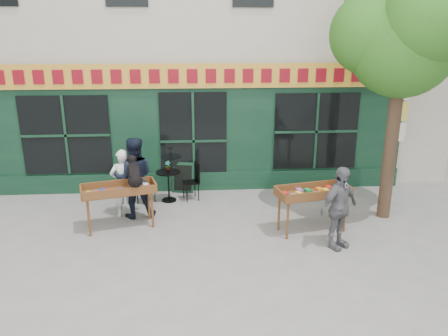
{
  "coord_description": "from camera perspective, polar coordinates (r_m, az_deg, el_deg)",
  "views": [
    {
      "loc": [
        0.02,
        -8.65,
        4.02
      ],
      "look_at": [
        0.66,
        0.5,
        1.17
      ],
      "focal_mm": 35.0,
      "sensor_mm": 36.0,
      "label": 1
    }
  ],
  "objects": [
    {
      "name": "ground",
      "position": [
        9.54,
        -3.78,
        -7.69
      ],
      "size": [
        80.0,
        80.0,
        0.0
      ],
      "primitive_type": "plane",
      "color": "slate",
      "rests_on": "ground"
    },
    {
      "name": "building",
      "position": [
        14.65,
        -4.37,
        20.97
      ],
      "size": [
        14.0,
        7.26,
        10.0
      ],
      "color": "beige",
      "rests_on": "ground"
    },
    {
      "name": "street_tree",
      "position": [
        9.99,
        22.6,
        16.52
      ],
      "size": [
        3.05,
        2.9,
        5.6
      ],
      "color": "#382619",
      "rests_on": "ground"
    },
    {
      "name": "book_cart_center",
      "position": [
        9.45,
        -13.59,
        -3.02
      ],
      "size": [
        1.61,
        0.99,
        0.99
      ],
      "rotation": [
        0.0,
        0.0,
        0.27
      ],
      "color": "brown",
      "rests_on": "ground"
    },
    {
      "name": "dog",
      "position": [
        9.2,
        -11.69,
        -0.37
      ],
      "size": [
        0.49,
        0.67,
        0.6
      ],
      "primitive_type": null,
      "rotation": [
        0.0,
        0.0,
        0.27
      ],
      "color": "black",
      "rests_on": "book_cart_center"
    },
    {
      "name": "woman",
      "position": [
        10.07,
        -13.0,
        -1.94
      ],
      "size": [
        0.65,
        0.51,
        1.57
      ],
      "primitive_type": "imported",
      "rotation": [
        0.0,
        0.0,
        3.41
      ],
      "color": "white",
      "rests_on": "ground"
    },
    {
      "name": "book_cart_right",
      "position": [
        9.21,
        11.55,
        -3.41
      ],
      "size": [
        1.6,
        0.92,
        0.99
      ],
      "rotation": [
        0.0,
        0.0,
        0.21
      ],
      "color": "brown",
      "rests_on": "ground"
    },
    {
      "name": "man_right",
      "position": [
        8.64,
        14.78,
        -5.08
      ],
      "size": [
        1.03,
        0.85,
        1.64
      ],
      "primitive_type": "imported",
      "rotation": [
        0.0,
        0.0,
        0.56
      ],
      "color": "#5C5C61",
      "rests_on": "ground"
    },
    {
      "name": "bistro_table",
      "position": [
        10.84,
        -7.27,
        -1.58
      ],
      "size": [
        0.6,
        0.6,
        0.76
      ],
      "color": "black",
      "rests_on": "ground"
    },
    {
      "name": "bistro_chair_left",
      "position": [
        10.84,
        -10.61,
        -1.67
      ],
      "size": [
        0.49,
        0.49,
        0.95
      ],
      "rotation": [
        0.0,
        0.0,
        1.08
      ],
      "color": "black",
      "rests_on": "ground"
    },
    {
      "name": "bistro_chair_right",
      "position": [
        10.89,
        -3.92,
        -1.31
      ],
      "size": [
        0.45,
        0.45,
        0.95
      ],
      "rotation": [
        0.0,
        0.0,
        -1.27
      ],
      "color": "black",
      "rests_on": "ground"
    },
    {
      "name": "potted_plant",
      "position": [
        10.73,
        -7.35,
        0.22
      ],
      "size": [
        0.16,
        0.13,
        0.27
      ],
      "primitive_type": "imported",
      "rotation": [
        0.0,
        0.0,
        -0.22
      ],
      "color": "gray",
      "rests_on": "bistro_table"
    },
    {
      "name": "man_left",
      "position": [
        9.94,
        -11.65,
        -1.26
      ],
      "size": [
        0.98,
        0.8,
        1.85
      ],
      "primitive_type": "imported",
      "rotation": [
        0.0,
        0.0,
        3.27
      ],
      "color": "black",
      "rests_on": "ground"
    },
    {
      "name": "chalkboard",
      "position": [
        11.43,
        -5.39,
        -1.26
      ],
      "size": [
        0.59,
        0.3,
        0.79
      ],
      "rotation": [
        0.0,
        0.0,
        -0.21
      ],
      "color": "black",
      "rests_on": "ground"
    }
  ]
}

